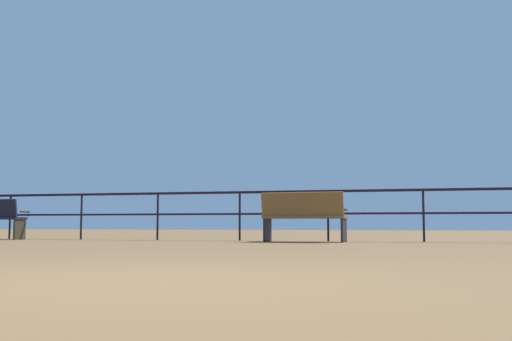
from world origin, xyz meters
TOP-DOWN VIEW (x-y plane):
  - ground_plane at (0.00, 0.00)m, footprint 60.00×60.00m
  - pier_railing at (0.00, 8.61)m, footprint 21.81×0.05m
  - bench_near_left at (-0.37, 7.94)m, footprint 1.59×0.73m

SIDE VIEW (x-z plane):
  - ground_plane at x=0.00m, z-range 0.00..0.00m
  - bench_near_left at x=-0.37m, z-range 0.05..0.98m
  - pier_railing at x=0.00m, z-range 0.24..1.25m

